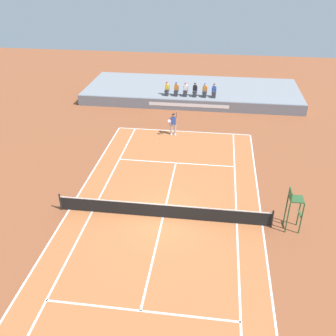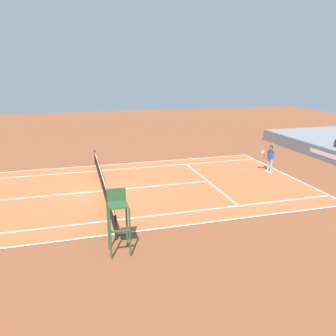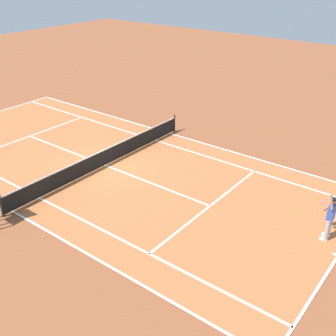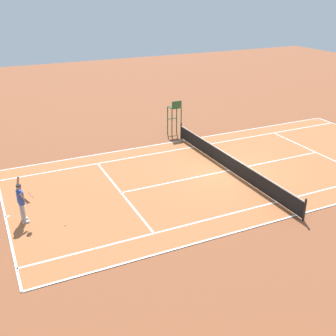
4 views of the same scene
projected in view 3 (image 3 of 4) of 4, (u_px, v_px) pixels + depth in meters
ground_plane at (106, 166)px, 21.55m from camera, size 80.00×80.00×0.00m
court at (106, 166)px, 21.54m from camera, size 11.08×23.88×0.03m
net at (105, 157)px, 21.31m from camera, size 11.98×0.10×1.07m
tennis_player at (330, 217)px, 15.58m from camera, size 0.76×0.67×2.08m
tennis_ball at (298, 212)px, 17.63m from camera, size 0.07×0.07×0.07m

